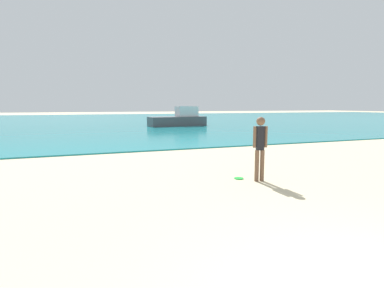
# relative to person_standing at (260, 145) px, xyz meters

# --- Properties ---
(water) EXTENTS (160.00, 60.00, 0.06)m
(water) POSITION_rel_person_standing_xyz_m (-1.66, 36.25, -0.96)
(water) COLOR teal
(water) RESTS_ON ground
(person_standing) EXTENTS (0.40, 0.23, 1.74)m
(person_standing) POSITION_rel_person_standing_xyz_m (0.00, 0.00, 0.00)
(person_standing) COLOR brown
(person_standing) RESTS_ON ground
(frisbee) EXTENTS (0.26, 0.26, 0.03)m
(frisbee) POSITION_rel_person_standing_xyz_m (-0.39, 0.42, -0.98)
(frisbee) COLOR green
(frisbee) RESTS_ON ground
(boat_far) EXTENTS (5.82, 2.38, 1.93)m
(boat_far) POSITION_rel_person_standing_xyz_m (4.77, 21.51, -0.26)
(boat_far) COLOR #4C4C51
(boat_far) RESTS_ON water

